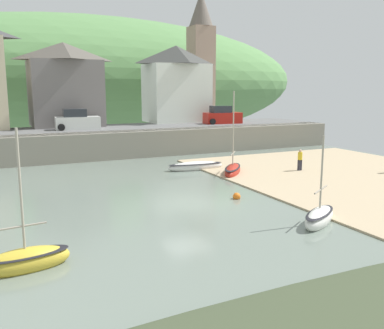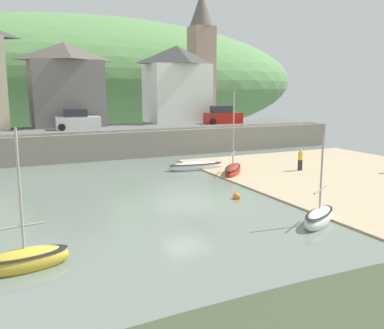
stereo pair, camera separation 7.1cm
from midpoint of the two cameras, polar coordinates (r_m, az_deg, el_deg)
ground at (r=17.19m, az=17.39°, el=-11.53°), size 48.00×41.00×0.61m
quay_seawall at (r=40.17m, az=-11.16°, el=2.81°), size 48.00×9.40×2.40m
hillside_backdrop at (r=77.87m, az=-14.23°, el=10.64°), size 80.00×44.00×21.15m
waterfront_building_centre at (r=46.95m, az=-16.46°, el=10.15°), size 7.23×6.17×8.44m
waterfront_building_right at (r=50.43m, az=-2.12°, el=10.64°), size 7.05×5.38×8.59m
church_with_spire at (r=56.36m, az=1.15°, el=14.38°), size 3.00×3.00×15.75m
sailboat_tall_mast at (r=16.80m, az=-21.21°, el=-11.69°), size 3.28×1.56×5.27m
rowboat_small_beached at (r=33.78m, az=0.42°, el=-0.25°), size 4.58×1.39×0.86m
sailboat_white_hull at (r=32.22m, az=5.32°, el=-0.71°), size 3.25×3.69×6.31m
motorboat_with_cabin at (r=21.42m, az=16.35°, el=-6.68°), size 3.20×2.51×4.44m
parked_car_near_slipway at (r=42.68m, az=-14.97°, el=5.58°), size 4.21×1.99×1.95m
parked_car_by_wall at (r=48.06m, az=3.96°, el=6.38°), size 4.24×2.06×1.95m
person_near_water at (r=33.92m, az=13.99°, el=0.72°), size 0.34×0.34×1.62m
mooring_buoy at (r=25.22m, az=5.83°, el=-4.22°), size 0.45×0.45×0.45m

